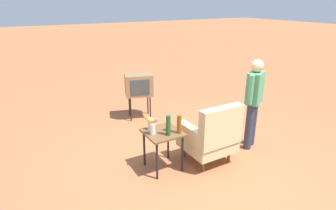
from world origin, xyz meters
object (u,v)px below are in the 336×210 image
Objects in this scene: bottle_tall_amber at (179,124)px; bottle_wine_green at (168,125)px; armchair at (211,136)px; flower_vase at (152,125)px; person_standing at (254,99)px; side_table at (163,137)px; bottle_short_clear at (150,124)px; tv_on_stand at (139,85)px; soda_can_red at (168,127)px.

bottle_wine_green is at bearing -7.29° from bottle_tall_amber.
armchair is 1.02m from flower_vase.
side_table is at bearing -5.02° from person_standing.
bottle_tall_amber is 0.41m from flower_vase.
armchair is 0.65m from bottle_tall_amber.
bottle_tall_amber is (1.55, 0.01, -0.14)m from person_standing.
bottle_short_clear is (0.34, -0.33, -0.05)m from bottle_tall_amber.
bottle_short_clear reaches higher than side_table.
person_standing is 5.47× the size of bottle_tall_amber.
tv_on_stand is at bearing -104.53° from side_table.
armchair reaches higher than side_table.
person_standing is at bearing 170.32° from bottle_short_clear.
tv_on_stand is at bearing -102.29° from soda_can_red.
bottle_tall_amber is 0.48m from bottle_short_clear.
tv_on_stand is 0.63× the size of person_standing.
flower_vase reaches higher than soda_can_red.
bottle_tall_amber is 2.46× the size of soda_can_red.
armchair is at bearing 172.43° from bottle_tall_amber.
bottle_wine_green is at bearing 76.80° from tv_on_stand.
person_standing reaches higher than bottle_tall_amber.
bottle_tall_amber is at bearing 140.65° from side_table.
soda_can_red is 0.61× the size of bottle_short_clear.
bottle_short_clear is at bearing -9.68° from person_standing.
bottle_short_clear is (0.69, 1.96, -0.03)m from tv_on_stand.
armchair is 1.03× the size of tv_on_stand.
side_table is at bearing -39.35° from bottle_tall_amber.
person_standing is 1.55m from bottle_tall_amber.
armchair is 8.69× the size of soda_can_red.
bottle_tall_amber is at bearing 172.71° from bottle_wine_green.
soda_can_red is at bearing 77.71° from tv_on_stand.
bottle_wine_green reaches higher than bottle_short_clear.
person_standing is 1.73m from bottle_wine_green.
tv_on_stand reaches higher than bottle_wine_green.
bottle_tall_amber is at bearing -7.57° from armchair.
bottle_tall_amber is at bearing 155.54° from flower_vase.
armchair reaches higher than bottle_wine_green.
tv_on_stand is at bearing -103.20° from bottle_wine_green.
bottle_wine_green is 0.24m from flower_vase.
bottle_wine_green is (0.18, -0.02, 0.01)m from bottle_tall_amber.
flower_vase is at bearing -37.10° from bottle_wine_green.
soda_can_red is (0.11, -0.16, -0.09)m from bottle_tall_amber.
bottle_short_clear is at bearing -62.65° from bottle_wine_green.
soda_can_red is at bearing -116.36° from bottle_wine_green.
person_standing is 1.92m from bottle_short_clear.
bottle_short_clear is (0.14, -0.17, 0.20)m from side_table.
armchair is 2.39m from tv_on_stand.
person_standing reaches higher than soda_can_red.
soda_can_red is at bearing -5.16° from person_standing.
bottle_tall_amber is at bearing 135.64° from bottle_short_clear.
armchair is 1.03m from bottle_short_clear.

